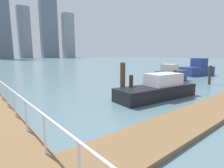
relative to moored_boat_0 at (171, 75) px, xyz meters
name	(u,v)px	position (x,y,z in m)	size (l,w,h in m)	color
ground_plane	(37,89)	(-12.64, 5.03, -0.73)	(300.00, 300.00, 0.00)	slate
floating_dock	(206,112)	(-8.15, -7.09, -0.64)	(15.96, 2.00, 0.18)	olive
boardwalk_railing	(58,134)	(-15.79, -7.14, 0.52)	(0.06, 26.78, 1.08)	white
dock_piling_0	(174,80)	(-4.01, -2.79, 0.11)	(0.25, 0.25, 1.67)	brown
dock_piling_1	(123,80)	(-9.13, -2.00, 0.47)	(0.35, 0.35, 2.39)	brown
dock_piling_2	(131,86)	(-8.60, -2.27, 0.05)	(0.28, 0.28, 1.54)	#473826
dock_piling_3	(210,75)	(1.14, -3.49, 0.20)	(0.25, 0.25, 1.86)	#473826
moored_boat_0	(171,75)	(0.00, 0.00, 0.00)	(4.24, 2.17, 1.90)	navy
moored_boat_1	(197,69)	(8.15, 0.96, 0.11)	(5.44, 2.99, 2.40)	navy
moored_boat_3	(158,89)	(-7.31, -3.57, -0.11)	(6.20, 2.51, 1.65)	black
skyline_tower_4	(24,33)	(22.00, 149.95, 19.79)	(9.24, 8.26, 41.04)	#8C939E
skyline_tower_5	(49,23)	(42.82, 150.64, 30.27)	(13.98, 8.24, 61.99)	slate
skyline_tower_6	(68,36)	(60.45, 149.03, 19.79)	(9.87, 8.20, 41.03)	#8C939E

